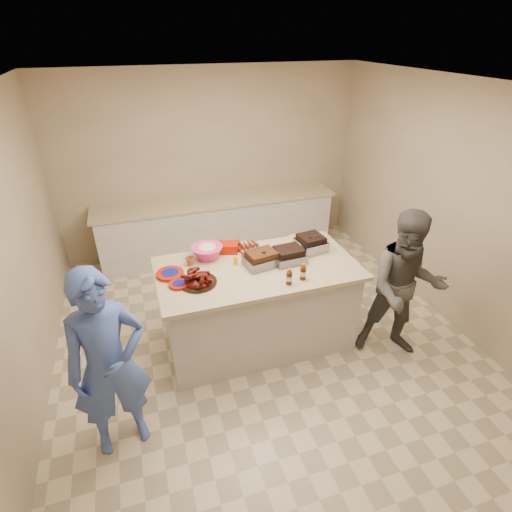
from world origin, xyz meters
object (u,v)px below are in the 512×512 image
object	(u,v)px
rib_platter	(198,283)
plastic_cup	(190,265)
island	(257,339)
bbq_bottle_b	(303,279)
guest_gray	(391,348)
roasting_pan	(310,250)
coleslaw_bowl	(208,258)
bbq_bottle_a	(289,284)
mustard_bottle	(236,265)
guest_blue	(127,437)

from	to	relation	value
rib_platter	plastic_cup	size ratio (longest dim) A/B	3.88
island	rib_platter	world-z (taller)	rib_platter
bbq_bottle_b	guest_gray	distance (m)	1.44
rib_platter	guest_gray	world-z (taller)	rib_platter
roasting_pan	coleslaw_bowl	bearing A→B (deg)	163.19
island	plastic_cup	size ratio (longest dim) A/B	22.12
island	coleslaw_bowl	bearing A→B (deg)	142.83
rib_platter	bbq_bottle_a	world-z (taller)	bbq_bottle_a
bbq_bottle_a	roasting_pan	bearing A→B (deg)	49.11
plastic_cup	guest_gray	world-z (taller)	plastic_cup
coleslaw_bowl	bbq_bottle_b	size ratio (longest dim) A/B	1.89
coleslaw_bowl	bbq_bottle_a	world-z (taller)	coleslaw_bowl
plastic_cup	mustard_bottle	bearing A→B (deg)	-17.23
rib_platter	guest_gray	distance (m)	2.29
bbq_bottle_a	mustard_bottle	world-z (taller)	bbq_bottle_a
coleslaw_bowl	guest_gray	xyz separation A→B (m)	(1.82, -0.95, -0.98)
coleslaw_bowl	bbq_bottle_a	bearing A→B (deg)	-49.27
roasting_pan	coleslaw_bowl	distance (m)	1.13
roasting_pan	mustard_bottle	xyz separation A→B (m)	(-0.87, -0.05, 0.00)
island	mustard_bottle	world-z (taller)	mustard_bottle
bbq_bottle_a	guest_gray	size ratio (longest dim) A/B	0.10
island	rib_platter	xyz separation A→B (m)	(-0.64, -0.11, 0.98)
bbq_bottle_b	plastic_cup	distance (m)	1.17
rib_platter	roasting_pan	world-z (taller)	rib_platter
rib_platter	coleslaw_bowl	world-z (taller)	coleslaw_bowl
island	guest_blue	bearing A→B (deg)	-150.34
roasting_pan	guest_blue	xyz separation A→B (m)	(-2.15, -1.01, -0.98)
plastic_cup	guest_blue	bearing A→B (deg)	-127.22
rib_platter	bbq_bottle_b	bearing A→B (deg)	-14.12
bbq_bottle_b	plastic_cup	xyz separation A→B (m)	(-1.00, 0.61, 0.00)
rib_platter	roasting_pan	xyz separation A→B (m)	(1.31, 0.28, 0.00)
bbq_bottle_a	guest_blue	size ratio (longest dim) A/B	0.10
coleslaw_bowl	guest_blue	bearing A→B (deg)	-131.11
coleslaw_bowl	plastic_cup	bearing A→B (deg)	-156.11
island	roasting_pan	bearing A→B (deg)	13.67
bbq_bottle_a	guest_gray	bearing A→B (deg)	-10.18
bbq_bottle_a	mustard_bottle	distance (m)	0.64
roasting_pan	plastic_cup	bearing A→B (deg)	168.40
bbq_bottle_b	guest_blue	distance (m)	2.13
bbq_bottle_b	roasting_pan	bearing A→B (deg)	58.16
island	roasting_pan	world-z (taller)	roasting_pan
roasting_pan	guest_gray	distance (m)	1.43
plastic_cup	island	bearing A→B (deg)	-21.08
coleslaw_bowl	guest_gray	distance (m)	2.28
guest_blue	bbq_bottle_a	bearing A→B (deg)	4.05
island	rib_platter	size ratio (longest dim) A/B	5.70
island	guest_blue	xyz separation A→B (m)	(-1.48, -0.84, 0.00)
roasting_pan	guest_blue	world-z (taller)	roasting_pan
roasting_pan	mustard_bottle	distance (m)	0.87
coleslaw_bowl	plastic_cup	size ratio (longest dim) A/B	3.58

